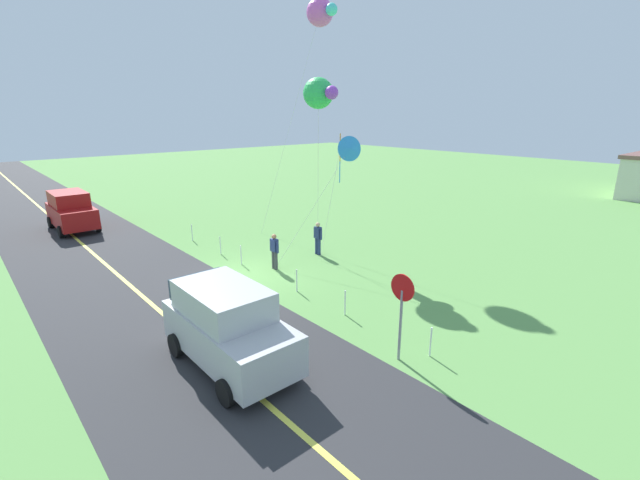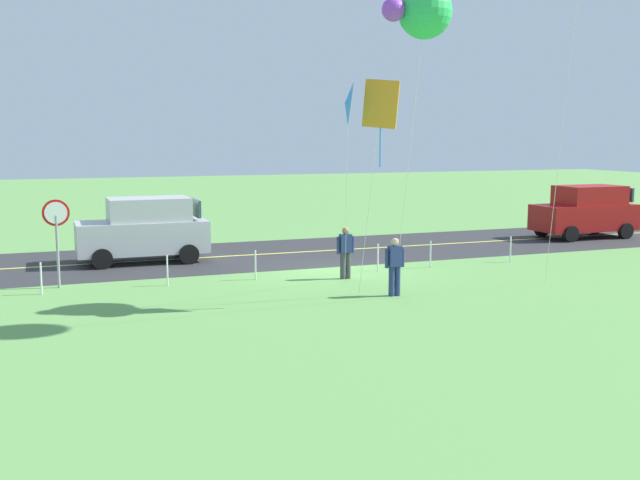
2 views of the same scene
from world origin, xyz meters
name	(u,v)px [view 1 (image 1 of 2)]	position (x,y,z in m)	size (l,w,h in m)	color
ground_plane	(244,277)	(0.00, 0.00, -0.05)	(120.00, 120.00, 0.10)	#60994C
asphalt_road	(149,302)	(0.00, -4.00, 0.00)	(120.00, 7.00, 0.00)	#2D2D30
road_centre_stripe	(149,302)	(0.00, -4.00, 0.01)	(120.00, 0.16, 0.00)	#E5E04C
car_suv_foreground	(228,326)	(5.49, -3.78, 1.15)	(4.40, 2.12, 2.24)	#B7B7BC
car_parked_west_far	(71,211)	(-13.17, -3.60, 1.15)	(4.40, 2.12, 2.24)	maroon
stop_sign	(402,300)	(8.42, -0.10, 1.80)	(0.76, 0.08, 2.56)	gray
person_adult_near	(274,250)	(0.15, 1.52, 0.86)	(0.58, 0.22, 1.60)	#3F3F47
person_adult_companion	(318,237)	(-0.16, 4.30, 0.86)	(0.58, 0.22, 1.60)	navy
kite_red_low	(350,149)	(1.45, 4.77, 5.15)	(1.66, 3.83, 5.72)	silver
kite_blue_mid	(319,93)	(-0.61, 4.79, 7.51)	(1.90, 1.40, 8.22)	silver
kite_green_far	(340,149)	(0.63, 4.96, 5.06)	(0.75, 1.59, 5.79)	silver
kite_pink_drift	(321,12)	(-3.58, 7.47, 11.65)	(2.69, 3.88, 12.36)	silver
fence_post_0	(192,232)	(-6.40, 0.70, 0.45)	(0.05, 0.05, 0.90)	silver
fence_post_1	(220,246)	(-3.26, 0.70, 0.45)	(0.05, 0.05, 0.90)	silver
fence_post_2	(241,255)	(-1.33, 0.70, 0.45)	(0.05, 0.05, 0.90)	silver
fence_post_3	(297,281)	(2.77, 0.70, 0.45)	(0.05, 0.05, 0.90)	silver
fence_post_4	(345,303)	(5.44, 0.70, 0.45)	(0.05, 0.05, 0.90)	silver
fence_post_5	(431,342)	(8.90, 0.70, 0.45)	(0.05, 0.05, 0.90)	silver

